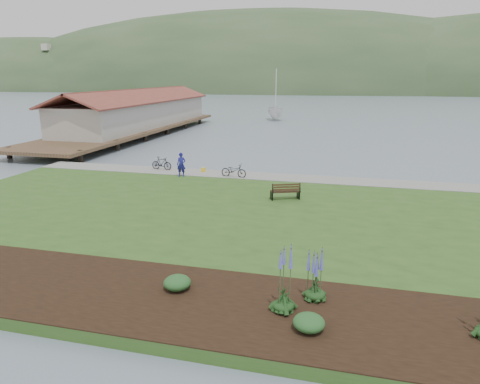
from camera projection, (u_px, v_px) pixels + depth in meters
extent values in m
plane|color=slate|center=(246.00, 214.00, 22.33)|extent=(600.00, 600.00, 0.00)
cube|color=#2C511C|center=(237.00, 222.00, 20.41)|extent=(34.00, 20.00, 0.40)
cube|color=gray|center=(270.00, 177.00, 28.68)|extent=(34.00, 2.20, 0.03)
cube|color=black|center=(270.00, 311.00, 12.35)|extent=(24.00, 4.40, 0.04)
cube|color=#4C3826|center=(133.00, 128.00, 51.10)|extent=(8.00, 36.00, 0.30)
cube|color=#B2ADA3|center=(140.00, 113.00, 52.54)|extent=(6.40, 28.00, 3.00)
cube|color=black|center=(285.00, 191.00, 23.46)|extent=(1.64, 1.08, 0.05)
cube|color=black|center=(286.00, 187.00, 23.11)|extent=(1.50, 0.71, 0.48)
cube|color=black|center=(271.00, 196.00, 23.42)|extent=(0.25, 0.52, 0.43)
cube|color=black|center=(298.00, 195.00, 23.62)|extent=(0.25, 0.52, 0.43)
imported|color=navy|center=(181.00, 163.00, 28.57)|extent=(0.74, 0.55, 1.90)
imported|color=black|center=(234.00, 170.00, 28.48)|extent=(0.78, 1.80, 0.91)
imported|color=black|center=(162.00, 163.00, 30.70)|extent=(0.63, 1.61, 0.95)
imported|color=silver|center=(275.00, 120.00, 68.76)|extent=(12.30, 12.41, 25.40)
cube|color=yellow|center=(203.00, 170.00, 30.04)|extent=(0.27, 0.34, 0.31)
ellipsoid|color=#143714|center=(283.00, 306.00, 12.28)|extent=(0.62, 0.62, 0.31)
cone|color=#4D4FB2|center=(284.00, 270.00, 11.99)|extent=(0.32, 0.32, 1.93)
ellipsoid|color=#143714|center=(315.00, 294.00, 12.91)|extent=(0.62, 0.62, 0.31)
cone|color=#4D4FB2|center=(316.00, 268.00, 12.68)|extent=(0.40, 0.40, 1.46)
ellipsoid|color=#1E4C21|center=(177.00, 283.00, 13.51)|extent=(0.88, 0.88, 0.44)
ellipsoid|color=#1E4C21|center=(309.00, 323.00, 11.33)|extent=(0.86, 0.86, 0.43)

